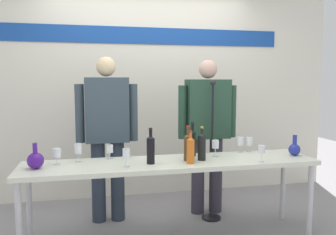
% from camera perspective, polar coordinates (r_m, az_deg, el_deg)
% --- Properties ---
extents(back_wall, '(4.86, 0.11, 3.00)m').
position_cam_1_polar(back_wall, '(4.40, -3.54, 6.85)').
color(back_wall, silver).
rests_on(back_wall, ground).
extents(display_table, '(2.60, 0.56, 0.73)m').
position_cam_1_polar(display_table, '(3.13, 0.60, -8.14)').
color(display_table, silver).
rests_on(display_table, ground).
extents(decanter_blue_left, '(0.13, 0.13, 0.21)m').
position_cam_1_polar(decanter_blue_left, '(3.04, -20.75, -6.48)').
color(decanter_blue_left, '#46188A').
rests_on(decanter_blue_left, display_table).
extents(decanter_blue_right, '(0.11, 0.11, 0.20)m').
position_cam_1_polar(decanter_blue_right, '(3.55, 19.87, -4.79)').
color(decanter_blue_right, '#232E95').
rests_on(decanter_blue_right, display_table).
extents(presenter_left, '(0.62, 0.22, 1.67)m').
position_cam_1_polar(presenter_left, '(3.58, -9.86, -1.78)').
color(presenter_left, '#27313F').
rests_on(presenter_left, ground).
extents(presenter_right, '(0.64, 0.22, 1.66)m').
position_cam_1_polar(presenter_right, '(3.78, 6.42, -1.38)').
color(presenter_right, '#332E3B').
rests_on(presenter_right, ground).
extents(wine_bottle_0, '(0.07, 0.07, 0.31)m').
position_cam_1_polar(wine_bottle_0, '(3.12, 3.26, -4.65)').
color(wine_bottle_0, '#51371A').
rests_on(wine_bottle_0, display_table).
extents(wine_bottle_1, '(0.07, 0.07, 0.28)m').
position_cam_1_polar(wine_bottle_1, '(3.02, 3.69, -5.18)').
color(wine_bottle_1, orange).
rests_on(wine_bottle_1, display_table).
extents(wine_bottle_2, '(0.07, 0.07, 0.30)m').
position_cam_1_polar(wine_bottle_2, '(3.15, 5.51, -4.59)').
color(wine_bottle_2, black).
rests_on(wine_bottle_2, display_table).
extents(wine_bottle_3, '(0.07, 0.07, 0.31)m').
position_cam_1_polar(wine_bottle_3, '(3.00, -2.84, -5.05)').
color(wine_bottle_3, black).
rests_on(wine_bottle_3, display_table).
extents(wine_bottle_4, '(0.06, 0.06, 0.32)m').
position_cam_1_polar(wine_bottle_4, '(3.31, 4.00, -3.97)').
color(wine_bottle_4, black).
rests_on(wine_bottle_4, display_table).
extents(wine_glass_left_0, '(0.07, 0.07, 0.14)m').
position_cam_1_polar(wine_glass_left_0, '(3.12, -17.64, -5.55)').
color(wine_glass_left_0, white).
rests_on(wine_glass_left_0, display_table).
extents(wine_glass_left_1, '(0.06, 0.06, 0.17)m').
position_cam_1_polar(wine_glass_left_1, '(3.16, -14.40, -4.97)').
color(wine_glass_left_1, white).
rests_on(wine_glass_left_1, display_table).
extents(wine_glass_left_2, '(0.06, 0.06, 0.13)m').
position_cam_1_polar(wine_glass_left_2, '(3.23, -9.45, -5.11)').
color(wine_glass_left_2, white).
rests_on(wine_glass_left_2, display_table).
extents(wine_glass_left_3, '(0.06, 0.06, 0.15)m').
position_cam_1_polar(wine_glass_left_3, '(2.91, -6.79, -5.87)').
color(wine_glass_left_3, white).
rests_on(wine_glass_left_3, display_table).
extents(wine_glass_right_0, '(0.07, 0.07, 0.15)m').
position_cam_1_polar(wine_glass_right_0, '(3.55, 11.66, -3.83)').
color(wine_glass_right_0, white).
rests_on(wine_glass_right_0, display_table).
extents(wine_glass_right_1, '(0.06, 0.06, 0.16)m').
position_cam_1_polar(wine_glass_right_1, '(3.30, 7.72, -4.38)').
color(wine_glass_right_1, white).
rests_on(wine_glass_right_1, display_table).
extents(wine_glass_right_2, '(0.06, 0.06, 0.15)m').
position_cam_1_polar(wine_glass_right_2, '(3.17, 14.96, -5.09)').
color(wine_glass_right_2, white).
rests_on(wine_glass_right_2, display_table).
extents(wine_glass_right_3, '(0.06, 0.06, 0.15)m').
position_cam_1_polar(wine_glass_right_3, '(3.59, 13.07, -3.82)').
color(wine_glass_right_3, white).
rests_on(wine_glass_right_3, display_table).
extents(microphone_stand, '(0.20, 0.20, 1.45)m').
position_cam_1_polar(microphone_stand, '(3.69, 7.14, -9.07)').
color(microphone_stand, black).
rests_on(microphone_stand, ground).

